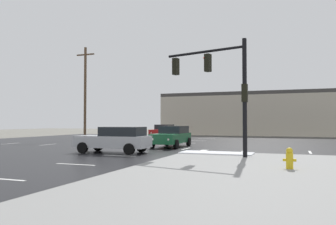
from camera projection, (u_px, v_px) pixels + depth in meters
ground_plane at (160, 148)px, 23.98m from camera, size 120.00×120.00×0.00m
road_asphalt at (160, 148)px, 23.98m from camera, size 44.00×44.00×0.02m
snow_strip_curbside at (216, 153)px, 18.49m from camera, size 4.00×1.60×0.06m
lane_markings at (169, 150)px, 22.27m from camera, size 36.15×36.15×0.01m
traffic_signal_mast at (222, 80)px, 17.34m from camera, size 4.61×1.41×5.96m
fire_hydrant at (290, 158)px, 12.40m from camera, size 0.48×0.26×0.79m
strip_building_background at (254, 114)px, 49.27m from camera, size 26.86×8.00×6.19m
sedan_green at (172, 136)px, 24.90m from camera, size 2.06×4.56×1.58m
sedan_red at (163, 131)px, 38.54m from camera, size 2.21×4.61×1.58m
sedan_silver at (115, 139)px, 20.19m from camera, size 4.59×2.16×1.58m
utility_pole_far at (85, 91)px, 36.59m from camera, size 2.20×0.28×10.16m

